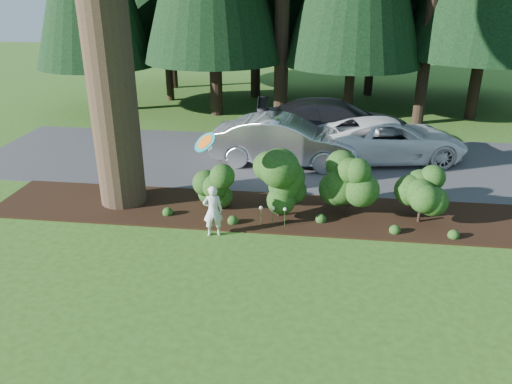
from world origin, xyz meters
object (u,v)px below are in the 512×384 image
Objects in this scene: car_dark_suv at (335,123)px; car_white_suv at (389,140)px; child at (213,211)px; frisbee at (205,142)px; car_silver_wagon at (284,141)px.

car_white_suv is at bearing -135.59° from car_dark_suv.
child is (-4.84, -6.18, -0.10)m from car_white_suv.
frisbee reaches higher than child.
car_silver_wagon is 3.62m from car_white_suv.
car_silver_wagon is 5.49m from child.
child is at bearing 152.97° from car_dark_suv.
car_silver_wagon is 0.83× the size of car_dark_suv.
frisbee is (-0.12, -0.01, 1.72)m from child.
car_silver_wagon is 3.71× the size of child.
car_dark_suv is 4.46× the size of child.
car_silver_wagon is 7.74× the size of frisbee.
car_silver_wagon is at bearing 138.65° from car_dark_suv.
child is (-3.03, -7.70, -0.22)m from car_dark_suv.
child is at bearing 169.85° from car_silver_wagon.
car_dark_suv reaches higher than child.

